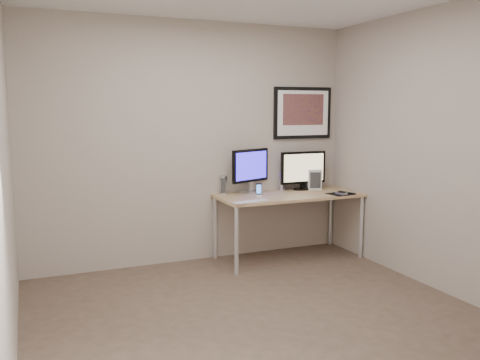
{
  "coord_description": "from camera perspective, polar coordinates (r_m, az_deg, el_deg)",
  "views": [
    {
      "loc": [
        -1.67,
        -3.56,
        1.68
      ],
      "look_at": [
        0.3,
        1.1,
        0.96
      ],
      "focal_mm": 38.0,
      "sensor_mm": 36.0,
      "label": 1
    }
  ],
  "objects": [
    {
      "name": "phone_dock",
      "position": [
        5.51,
        2.12,
        -1.09
      ],
      "size": [
        0.08,
        0.08,
        0.14
      ],
      "primitive_type": "cube",
      "rotation": [
        0.0,
        0.0,
        -0.24
      ],
      "color": "black",
      "rests_on": "desk"
    },
    {
      "name": "speaker_right",
      "position": [
        5.92,
        4.74,
        -0.17
      ],
      "size": [
        0.1,
        0.1,
        0.2
      ],
      "primitive_type": "cylinder",
      "rotation": [
        0.0,
        0.0,
        0.38
      ],
      "color": "silver",
      "rests_on": "desk"
    },
    {
      "name": "monitor_tv",
      "position": [
        5.95,
        7.11,
        1.19
      ],
      "size": [
        0.57,
        0.13,
        0.45
      ],
      "rotation": [
        0.0,
        0.0,
        -0.01
      ],
      "color": "black",
      "rests_on": "desk"
    },
    {
      "name": "speaker_left",
      "position": [
        5.65,
        -1.85,
        -0.57
      ],
      "size": [
        0.11,
        0.11,
        0.2
      ],
      "primitive_type": "cylinder",
      "rotation": [
        0.0,
        0.0,
        -0.42
      ],
      "color": "silver",
      "rests_on": "desk"
    },
    {
      "name": "floor",
      "position": [
        4.27,
        2.08,
        -15.05
      ],
      "size": [
        3.6,
        3.6,
        0.0
      ],
      "primitive_type": "plane",
      "color": "#4B3D2F",
      "rests_on": "ground"
    },
    {
      "name": "room",
      "position": [
        4.34,
        -0.34,
        7.62
      ],
      "size": [
        3.6,
        3.6,
        3.6
      ],
      "color": "white",
      "rests_on": "ground"
    },
    {
      "name": "monitor_large",
      "position": [
        5.69,
        1.17,
        1.28
      ],
      "size": [
        0.51,
        0.26,
        0.49
      ],
      "rotation": [
        0.0,
        0.0,
        0.38
      ],
      "color": "silver",
      "rests_on": "desk"
    },
    {
      "name": "remote",
      "position": [
        5.79,
        12.08,
        -1.41
      ],
      "size": [
        0.09,
        0.17,
        0.02
      ],
      "primitive_type": "cube",
      "rotation": [
        0.0,
        0.0,
        0.3
      ],
      "color": "black",
      "rests_on": "desk"
    },
    {
      "name": "mousepad",
      "position": [
        5.75,
        11.22,
        -1.54
      ],
      "size": [
        0.28,
        0.26,
        0.0
      ],
      "primitive_type": "cube",
      "rotation": [
        0.0,
        0.0,
        0.12
      ],
      "color": "black",
      "rests_on": "desk"
    },
    {
      "name": "keyboard",
      "position": [
        5.15,
        1.2,
        -2.45
      ],
      "size": [
        0.4,
        0.16,
        0.01
      ],
      "primitive_type": "cube",
      "rotation": [
        0.0,
        0.0,
        0.15
      ],
      "color": "silver",
      "rests_on": "desk"
    },
    {
      "name": "fan_unit",
      "position": [
        6.0,
        8.35,
        0.05
      ],
      "size": [
        0.18,
        0.16,
        0.24
      ],
      "primitive_type": "cube",
      "rotation": [
        0.0,
        0.0,
        -0.35
      ],
      "color": "silver",
      "rests_on": "desk"
    },
    {
      "name": "desk",
      "position": [
        5.68,
        5.49,
        -2.24
      ],
      "size": [
        1.6,
        0.7,
        0.73
      ],
      "color": "#8C6144",
      "rests_on": "floor"
    },
    {
      "name": "mouse",
      "position": [
        5.71,
        11.31,
        -1.39
      ],
      "size": [
        0.09,
        0.13,
        0.04
      ],
      "primitive_type": "ellipsoid",
      "rotation": [
        0.0,
        0.0,
        0.18
      ],
      "color": "black",
      "rests_on": "mousepad"
    },
    {
      "name": "framed_art",
      "position": [
        6.05,
        7.05,
        7.49
      ],
      "size": [
        0.75,
        0.04,
        0.6
      ],
      "color": "black",
      "rests_on": "room"
    }
  ]
}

